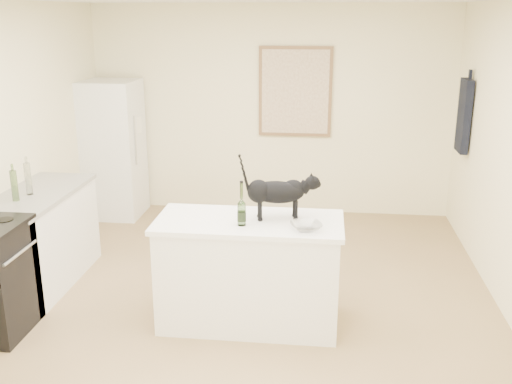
# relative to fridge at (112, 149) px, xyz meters

# --- Properties ---
(floor) EXTENTS (5.50, 5.50, 0.00)m
(floor) POSITION_rel_fridge_xyz_m (1.95, -2.35, -0.85)
(floor) COLOR #997A51
(floor) RESTS_ON ground
(wall_back) EXTENTS (4.50, 0.00, 4.50)m
(wall_back) POSITION_rel_fridge_xyz_m (1.95, 0.40, 0.45)
(wall_back) COLOR #F5EEBE
(wall_back) RESTS_ON ground
(wall_front) EXTENTS (4.50, 0.00, 4.50)m
(wall_front) POSITION_rel_fridge_xyz_m (1.95, -5.10, 0.45)
(wall_front) COLOR #F5EEBE
(wall_front) RESTS_ON ground
(island_base) EXTENTS (1.44, 0.67, 0.86)m
(island_base) POSITION_rel_fridge_xyz_m (2.05, -2.55, -0.42)
(island_base) COLOR white
(island_base) RESTS_ON floor
(island_top) EXTENTS (1.50, 0.70, 0.04)m
(island_top) POSITION_rel_fridge_xyz_m (2.05, -2.55, 0.03)
(island_top) COLOR white
(island_top) RESTS_ON island_base
(left_cabinets) EXTENTS (0.60, 1.40, 0.86)m
(left_cabinets) POSITION_rel_fridge_xyz_m (0.00, -2.05, -0.42)
(left_cabinets) COLOR white
(left_cabinets) RESTS_ON floor
(left_countertop) EXTENTS (0.62, 1.44, 0.04)m
(left_countertop) POSITION_rel_fridge_xyz_m (0.00, -2.05, 0.03)
(left_countertop) COLOR gray
(left_countertop) RESTS_ON left_cabinets
(fridge) EXTENTS (0.68, 0.68, 1.70)m
(fridge) POSITION_rel_fridge_xyz_m (0.00, 0.00, 0.00)
(fridge) COLOR white
(fridge) RESTS_ON floor
(artwork_frame) EXTENTS (0.90, 0.03, 1.10)m
(artwork_frame) POSITION_rel_fridge_xyz_m (2.25, 0.37, 0.70)
(artwork_frame) COLOR brown
(artwork_frame) RESTS_ON wall_back
(artwork_canvas) EXTENTS (0.82, 0.00, 1.02)m
(artwork_canvas) POSITION_rel_fridge_xyz_m (2.25, 0.35, 0.70)
(artwork_canvas) COLOR beige
(artwork_canvas) RESTS_ON wall_back
(hanging_garment) EXTENTS (0.08, 0.34, 0.80)m
(hanging_garment) POSITION_rel_fridge_xyz_m (4.14, -0.30, 0.55)
(hanging_garment) COLOR black
(hanging_garment) RESTS_ON wall_right
(black_cat) EXTENTS (0.59, 0.27, 0.40)m
(black_cat) POSITION_rel_fridge_xyz_m (2.26, -2.49, 0.25)
(black_cat) COLOR black
(black_cat) RESTS_ON island_top
(wine_bottle) EXTENTS (0.09, 0.09, 0.31)m
(wine_bottle) POSITION_rel_fridge_xyz_m (2.01, -2.68, 0.21)
(wine_bottle) COLOR #345B24
(wine_bottle) RESTS_ON island_top
(glass_bowl) EXTENTS (0.30, 0.30, 0.06)m
(glass_bowl) POSITION_rel_fridge_xyz_m (2.51, -2.73, 0.08)
(glass_bowl) COLOR white
(glass_bowl) RESTS_ON island_top
(fridge_paper) EXTENTS (0.05, 0.15, 0.20)m
(fridge_paper) POSITION_rel_fridge_xyz_m (0.34, 0.00, 0.31)
(fridge_paper) COLOR white
(fridge_paper) RESTS_ON fridge
(counter_bottle_cluster) EXTENTS (0.09, 0.25, 0.29)m
(counter_bottle_cluster) POSITION_rel_fridge_xyz_m (-0.03, -2.19, 0.19)
(counter_bottle_cluster) COLOR #294F1B
(counter_bottle_cluster) RESTS_ON left_countertop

